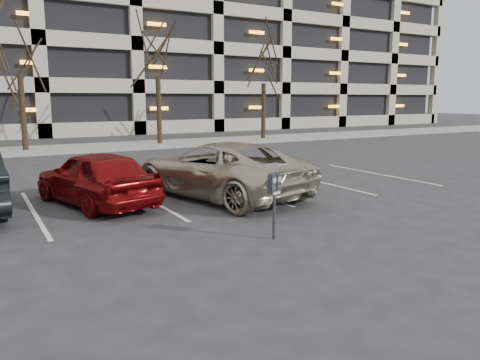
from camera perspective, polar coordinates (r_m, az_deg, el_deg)
ground at (r=11.05m, az=-0.18°, el=-3.85°), size 140.00×140.00×0.00m
sidewalk at (r=25.99m, az=-18.05°, el=3.76°), size 80.00×4.00×0.12m
stall_lines at (r=12.54m, az=-11.03°, el=-2.35°), size 16.90×5.20×0.00m
parking_garage at (r=46.97m, az=-8.44°, el=17.93°), size 52.00×20.00×19.00m
tree_b at (r=25.64m, az=-25.63°, el=16.53°), size 3.65×3.65×8.30m
tree_c at (r=27.20m, az=-10.13°, el=17.05°), size 3.70×3.70×8.41m
tree_d at (r=30.28m, az=2.93°, el=15.76°), size 3.48×3.48×7.91m
parking_meter at (r=8.71m, az=4.23°, el=-1.17°), size 0.34×0.23×1.25m
suv_silver at (r=12.61m, az=-2.55°, el=1.31°), size 3.70×5.80×1.50m
car_red at (r=12.12m, az=-17.20°, el=0.29°), size 2.59×4.36×1.39m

